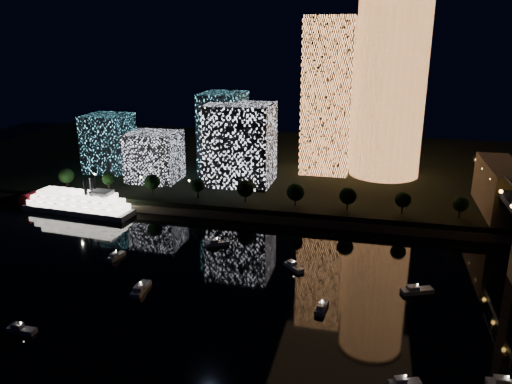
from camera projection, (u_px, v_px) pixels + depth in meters
ground at (276, 354)px, 111.83m from camera, size 520.00×520.00×0.00m
far_bank at (336, 168)px, 259.44m from camera, size 420.00×160.00×5.00m
seawall at (319, 221)px, 187.41m from camera, size 420.00×6.00×3.00m
tower_cylindrical at (390, 82)px, 225.16m from camera, size 34.00×34.00×85.85m
tower_rectangular at (328, 96)px, 233.71m from camera, size 22.59×22.59×71.87m
midrise_blocks at (198, 142)px, 229.44m from camera, size 91.73×43.42×37.93m
riverboat at (74, 203)px, 200.73m from camera, size 50.38×14.34×14.98m
motorboats at (261, 304)px, 131.07m from camera, size 116.52×88.85×2.78m
esplanade_trees at (245, 189)px, 197.04m from camera, size 166.13×6.99×9.00m
street_lamps at (240, 187)px, 203.89m from camera, size 132.70×0.70×5.65m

